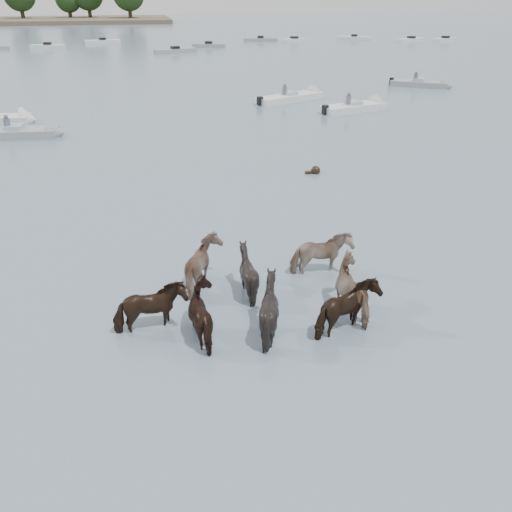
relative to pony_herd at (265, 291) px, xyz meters
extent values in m
plane|color=#4A5F6B|center=(-2.07, -1.47, -0.56)|extent=(400.00, 400.00, 0.00)
imported|color=black|center=(-3.01, -0.31, -0.02)|extent=(1.94, 1.16, 1.53)
imported|color=#836E59|center=(-1.37, 1.63, 0.01)|extent=(1.43, 1.65, 1.60)
imported|color=black|center=(-0.26, 1.00, -0.02)|extent=(1.85, 1.86, 1.53)
imported|color=#836D59|center=(2.11, 1.63, -0.02)|extent=(1.89, 0.98, 1.54)
imported|color=black|center=(-1.61, -0.84, -0.02)|extent=(1.90, 1.97, 1.53)
imported|color=black|center=(-0.14, -1.04, 0.04)|extent=(1.97, 1.91, 1.65)
imported|color=black|center=(1.75, -1.41, -0.02)|extent=(1.99, 1.59, 1.54)
imported|color=#896D5D|center=(2.40, -0.57, 0.02)|extent=(2.01, 2.09, 1.62)
sphere|color=black|center=(5.04, 10.96, -0.44)|extent=(0.44, 0.44, 0.44)
cube|color=black|center=(4.79, 10.96, -0.54)|extent=(0.50, 0.22, 0.18)
cone|color=silver|center=(-9.71, 24.96, -0.36)|extent=(1.15, 1.73, 1.60)
cube|color=gray|center=(-9.84, 21.14, -0.36)|extent=(4.70, 2.11, 0.55)
cone|color=gray|center=(-7.58, 20.88, -0.36)|extent=(1.08, 1.69, 1.60)
cube|color=#99ADB7|center=(-9.84, 21.14, -0.01)|extent=(0.92, 1.20, 0.35)
cylinder|color=#595966|center=(-10.24, 21.14, 0.19)|extent=(0.36, 0.36, 0.70)
sphere|color=#595966|center=(-10.24, 21.14, 0.64)|extent=(0.24, 0.24, 0.24)
cube|color=silver|center=(8.72, 28.52, -0.36)|extent=(5.98, 4.03, 0.55)
cone|color=silver|center=(11.35, 29.82, -0.36)|extent=(1.51, 1.83, 1.60)
cube|color=#99ADB7|center=(8.72, 28.52, -0.01)|extent=(1.21, 1.36, 0.35)
cube|color=black|center=(6.08, 27.23, -0.21)|extent=(0.47, 0.47, 0.60)
cylinder|color=#595966|center=(8.32, 28.52, 0.19)|extent=(0.36, 0.36, 0.70)
sphere|color=#595966|center=(8.32, 28.52, 0.64)|extent=(0.24, 0.24, 0.24)
cube|color=silver|center=(12.08, 23.88, -0.36)|extent=(5.15, 2.98, 0.55)
cone|color=silver|center=(14.42, 24.60, -0.36)|extent=(1.33, 1.79, 1.60)
cube|color=#99ADB7|center=(12.08, 23.88, -0.01)|extent=(1.10, 1.31, 0.35)
cube|color=black|center=(9.74, 23.15, -0.21)|extent=(0.44, 0.44, 0.60)
cylinder|color=#595966|center=(11.68, 23.88, 0.19)|extent=(0.36, 0.36, 0.70)
sphere|color=#595966|center=(11.68, 23.88, 0.64)|extent=(0.24, 0.24, 0.24)
cube|color=gray|center=(21.77, 32.58, -0.36)|extent=(4.91, 4.01, 0.55)
cone|color=gray|center=(23.78, 31.24, -0.36)|extent=(1.64, 1.83, 1.60)
cube|color=#99ADB7|center=(21.77, 32.58, -0.01)|extent=(1.29, 1.38, 0.35)
cube|color=black|center=(19.76, 33.92, -0.21)|extent=(0.49, 0.49, 0.60)
cylinder|color=#595966|center=(21.37, 32.58, 0.19)|extent=(0.36, 0.36, 0.70)
sphere|color=#595966|center=(21.37, 32.58, 0.64)|extent=(0.24, 0.24, 0.24)
cube|color=silver|center=(-14.79, 75.71, -0.34)|extent=(4.98, 2.14, 0.60)
cube|color=black|center=(-14.79, 75.71, 0.04)|extent=(1.13, 1.13, 0.50)
cube|color=silver|center=(-7.24, 82.54, -0.34)|extent=(5.63, 2.32, 0.60)
cube|color=black|center=(-7.24, 82.54, 0.04)|extent=(1.14, 1.14, 0.50)
cube|color=gray|center=(2.98, 65.62, -0.34)|extent=(6.01, 3.36, 0.60)
cube|color=black|center=(2.98, 65.62, 0.04)|extent=(1.28, 1.28, 0.50)
cube|color=gray|center=(8.49, 72.22, -0.34)|extent=(5.08, 2.80, 0.60)
cube|color=black|center=(8.49, 72.22, 0.04)|extent=(1.24, 1.24, 0.50)
cube|color=gray|center=(18.35, 80.66, -0.34)|extent=(5.80, 2.51, 0.60)
cube|color=black|center=(18.35, 80.66, 0.04)|extent=(1.17, 1.17, 0.50)
cube|color=silver|center=(23.54, 78.36, -0.34)|extent=(4.33, 2.82, 0.60)
cube|color=black|center=(23.54, 78.36, 0.04)|extent=(1.29, 1.29, 0.50)
cube|color=silver|center=(34.87, 80.34, -0.34)|extent=(5.87, 3.73, 0.60)
cube|color=black|center=(34.87, 80.34, 0.04)|extent=(1.32, 1.32, 0.50)
cube|color=silver|center=(42.61, 74.62, -0.34)|extent=(6.05, 3.84, 0.60)
cube|color=black|center=(42.61, 74.62, 0.04)|extent=(1.32, 1.32, 0.50)
cube|color=silver|center=(48.38, 73.81, -0.34)|extent=(4.81, 3.23, 0.60)
cube|color=black|center=(48.38, 73.81, 0.04)|extent=(1.32, 1.32, 0.50)
cylinder|color=#382619|center=(-29.92, 150.12, 1.25)|extent=(1.00, 1.00, 3.63)
cylinder|color=#382619|center=(-18.13, 151.88, 0.95)|extent=(1.00, 1.00, 3.03)
cylinder|color=#382619|center=(-12.97, 151.82, 1.29)|extent=(1.00, 1.00, 3.69)
cylinder|color=#382619|center=(-2.28, 146.30, 1.27)|extent=(1.00, 1.00, 3.65)
camera|label=1|loc=(-2.82, -11.69, 7.12)|focal=36.99mm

